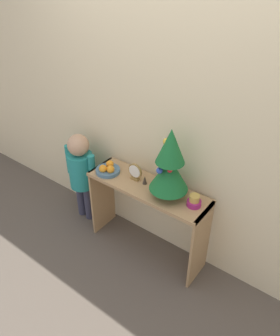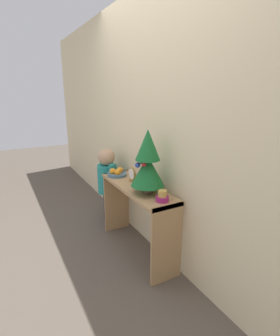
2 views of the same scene
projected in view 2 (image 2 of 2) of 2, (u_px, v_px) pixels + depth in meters
ground_plane at (123, 255)px, 2.63m from camera, size 12.00×12.00×0.00m
back_wall at (157, 127)px, 2.45m from camera, size 7.00×0.05×2.50m
console_table at (137, 202)px, 2.55m from camera, size 1.05×0.33×0.71m
mini_tree at (148, 162)px, 2.25m from camera, size 0.30×0.30×0.57m
fruit_bowl at (117, 173)px, 2.79m from camera, size 0.21×0.21×0.09m
singing_bowl at (162, 197)px, 2.15m from camera, size 0.11×0.11×0.09m
desk_clock at (132, 175)px, 2.60m from camera, size 0.13×0.04×0.15m
figurine at (137, 181)px, 2.53m from camera, size 0.04×0.04×0.07m
child_figure at (107, 178)px, 3.18m from camera, size 0.36×0.23×0.93m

